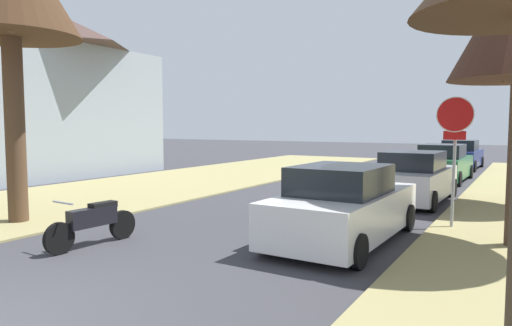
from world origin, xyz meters
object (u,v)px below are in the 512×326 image
(parked_sedan_white, at_px, (344,207))
(parked_sedan_green, at_px, (443,164))
(parked_motorcycle, at_px, (93,222))
(parked_sedan_navy, at_px, (461,155))
(stop_sign_far, at_px, (455,133))
(parked_sedan_silver, at_px, (414,178))

(parked_sedan_white, bearing_deg, parked_sedan_green, 89.70)
(parked_motorcycle, bearing_deg, parked_sedan_navy, 79.12)
(parked_sedan_white, height_order, parked_sedan_green, same)
(parked_sedan_green, bearing_deg, parked_motorcycle, -105.66)
(parked_motorcycle, bearing_deg, parked_sedan_green, 74.34)
(stop_sign_far, bearing_deg, parked_sedan_white, -125.91)
(parked_sedan_green, relative_size, parked_motorcycle, 2.17)
(parked_sedan_silver, distance_m, parked_motorcycle, 9.73)
(stop_sign_far, height_order, parked_sedan_navy, stop_sign_far)
(parked_sedan_green, distance_m, parked_sedan_navy, 6.48)
(parked_sedan_navy, bearing_deg, parked_motorcycle, -100.88)
(parked_sedan_white, relative_size, parked_sedan_silver, 1.00)
(parked_sedan_silver, xyz_separation_m, parked_motorcycle, (-4.27, -8.73, -0.24))
(parked_sedan_white, distance_m, parked_motorcycle, 5.00)
(stop_sign_far, xyz_separation_m, parked_sedan_white, (-1.74, -2.40, -1.47))
(parked_sedan_silver, relative_size, parked_sedan_green, 1.00)
(parked_sedan_silver, relative_size, parked_motorcycle, 2.17)
(parked_sedan_white, relative_size, parked_motorcycle, 2.17)
(parked_sedan_green, height_order, parked_motorcycle, parked_sedan_green)
(stop_sign_far, height_order, parked_sedan_green, stop_sign_far)
(parked_sedan_white, xyz_separation_m, parked_sedan_green, (0.06, 12.08, 0.00))
(stop_sign_far, distance_m, parked_sedan_white, 3.31)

